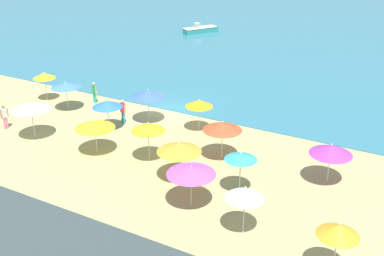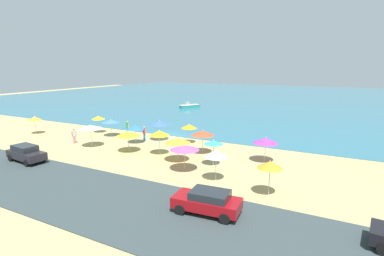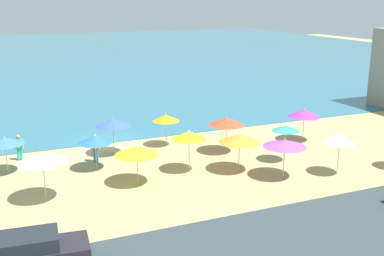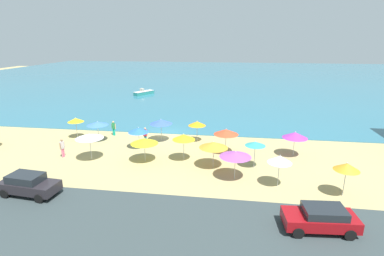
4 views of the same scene
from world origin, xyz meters
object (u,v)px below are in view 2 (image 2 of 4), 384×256
beach_umbrella_0 (178,140)px  skiff_nearshore (189,106)px  beach_umbrella_11 (98,118)px  beach_umbrella_8 (189,126)px  beach_umbrella_5 (214,142)px  beach_umbrella_10 (159,123)px  beach_umbrella_12 (270,165)px  beach_umbrella_14 (185,148)px  beach_umbrella_6 (216,154)px  beach_umbrella_7 (135,127)px  beach_umbrella_4 (128,134)px  beach_umbrella_2 (111,121)px  beach_umbrella_15 (90,127)px  parked_car_2 (207,201)px  bather_1 (144,133)px  beach_umbrella_3 (160,133)px  beach_umbrella_13 (266,140)px  bather_0 (127,126)px  parked_car_3 (26,153)px  beach_umbrella_9 (35,118)px  beach_umbrella_1 (203,133)px  bather_2 (74,135)px

beach_umbrella_0 → skiff_nearshore: 36.68m
beach_umbrella_11 → beach_umbrella_8: bearing=3.0°
beach_umbrella_5 → beach_umbrella_10: bearing=149.2°
beach_umbrella_12 → beach_umbrella_14: bearing=167.6°
beach_umbrella_6 → beach_umbrella_11: beach_umbrella_6 is taller
beach_umbrella_7 → beach_umbrella_4: bearing=-63.8°
beach_umbrella_2 → beach_umbrella_15: bearing=-72.3°
parked_car_2 → beach_umbrella_14: bearing=129.0°
beach_umbrella_4 → beach_umbrella_8: bearing=56.9°
beach_umbrella_2 → bather_1: (5.25, -0.07, -0.98)m
beach_umbrella_15 → bather_1: beach_umbrella_15 is taller
beach_umbrella_0 → beach_umbrella_3: 2.99m
beach_umbrella_13 → bather_0: 19.59m
beach_umbrella_3 → parked_car_3: beach_umbrella_3 is taller
beach_umbrella_5 → skiff_nearshore: 38.04m
beach_umbrella_2 → skiff_nearshore: 28.06m
bather_0 → beach_umbrella_5: bearing=-23.9°
parked_car_2 → beach_umbrella_10: bearing=132.3°
beach_umbrella_2 → parked_car_2: (19.54, -13.09, -1.16)m
beach_umbrella_10 → beach_umbrella_7: bearing=-125.1°
beach_umbrella_4 → parked_car_3: beach_umbrella_4 is taller
beach_umbrella_4 → beach_umbrella_12: bearing=-14.5°
beach_umbrella_3 → beach_umbrella_7: 5.63m
beach_umbrella_9 → bather_0: beach_umbrella_9 is taller
beach_umbrella_9 → beach_umbrella_4: bearing=-3.6°
beach_umbrella_4 → beach_umbrella_7: bearing=116.2°
beach_umbrella_2 → bather_1: bearing=-0.7°
beach_umbrella_1 → beach_umbrella_11: (-16.57, 2.27, -0.09)m
beach_umbrella_12 → beach_umbrella_14: 7.76m
beach_umbrella_9 → beach_umbrella_14: beach_umbrella_9 is taller
beach_umbrella_5 → beach_umbrella_7: 11.73m
beach_umbrella_12 → bather_0: size_ratio=1.50×
beach_umbrella_6 → beach_umbrella_10: size_ratio=1.01×
beach_umbrella_9 → beach_umbrella_13: bearing=4.3°
beach_umbrella_4 → skiff_nearshore: beach_umbrella_4 is taller
beach_umbrella_6 → beach_umbrella_9: 28.01m
beach_umbrella_4 → parked_car_3: 9.57m
beach_umbrella_4 → beach_umbrella_7: (-1.59, 3.23, -0.05)m
beach_umbrella_2 → beach_umbrella_10: (6.70, 1.02, 0.18)m
beach_umbrella_8 → bather_0: size_ratio=1.35×
beach_umbrella_4 → beach_umbrella_14: bearing=-16.5°
beach_umbrella_6 → beach_umbrella_3: bearing=153.5°
bather_1 → beach_umbrella_8: bearing=15.7°
beach_umbrella_5 → beach_umbrella_3: bearing=173.2°
beach_umbrella_5 → bather_0: size_ratio=1.43×
beach_umbrella_0 → beach_umbrella_15: bearing=179.5°
beach_umbrella_1 → skiff_nearshore: 34.06m
beach_umbrella_8 → bather_1: size_ratio=1.29×
beach_umbrella_3 → beach_umbrella_14: 5.55m
beach_umbrella_11 → bather_2: (1.56, -5.49, -1.07)m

